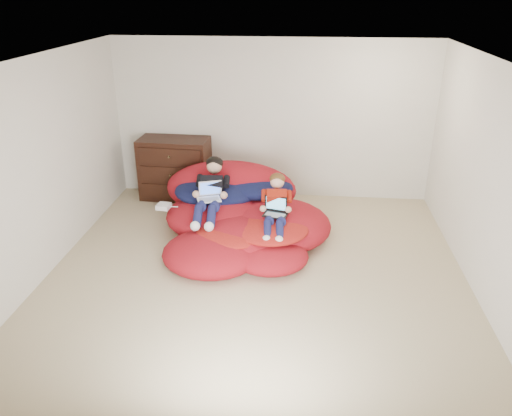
{
  "coord_description": "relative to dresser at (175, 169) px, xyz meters",
  "views": [
    {
      "loc": [
        0.51,
        -5.2,
        3.19
      ],
      "look_at": [
        -0.04,
        0.33,
        0.7
      ],
      "focal_mm": 35.0,
      "sensor_mm": 36.0,
      "label": 1
    }
  ],
  "objects": [
    {
      "name": "older_boy",
      "position": [
        0.81,
        -1.21,
        0.16
      ],
      "size": [
        0.34,
        1.18,
        0.65
      ],
      "color": "black",
      "rests_on": "beanbag_pile"
    },
    {
      "name": "power_adapter",
      "position": [
        0.17,
        -1.32,
        -0.07
      ],
      "size": [
        0.19,
        0.19,
        0.06
      ],
      "primitive_type": "cube",
      "rotation": [
        0.0,
        0.0,
        -0.13
      ],
      "color": "silver",
      "rests_on": "beanbag_pile"
    },
    {
      "name": "room_shell",
      "position": [
        1.54,
        -2.21,
        -0.27
      ],
      "size": [
        5.1,
        5.1,
        2.77
      ],
      "color": "tan",
      "rests_on": "ground"
    },
    {
      "name": "laptop_white",
      "position": [
        0.81,
        -1.33,
        0.13
      ],
      "size": [
        0.36,
        0.35,
        0.23
      ],
      "color": "silver",
      "rests_on": "older_boy"
    },
    {
      "name": "dresser",
      "position": [
        0.0,
        0.0,
        0.0
      ],
      "size": [
        1.12,
        0.63,
        0.99
      ],
      "color": "black",
      "rests_on": "ground"
    },
    {
      "name": "cream_pillow",
      "position": [
        0.73,
        -0.39,
        0.13
      ],
      "size": [
        0.41,
        0.26,
        0.26
      ],
      "primitive_type": "ellipsoid",
      "color": "beige",
      "rests_on": "beanbag_pile"
    },
    {
      "name": "younger_boy",
      "position": [
        1.72,
        -1.51,
        0.11
      ],
      "size": [
        0.3,
        0.94,
        0.63
      ],
      "color": "#9A1D0D",
      "rests_on": "beanbag_pile"
    },
    {
      "name": "laptop_black",
      "position": [
        1.72,
        -1.57,
        0.06
      ],
      "size": [
        0.34,
        0.3,
        0.22
      ],
      "color": "black",
      "rests_on": "younger_boy"
    },
    {
      "name": "beanbag_pile",
      "position": [
        1.2,
        -1.22,
        -0.22
      ],
      "size": [
        2.45,
        2.49,
        0.9
      ],
      "color": "#A8131D",
      "rests_on": "ground"
    }
  ]
}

